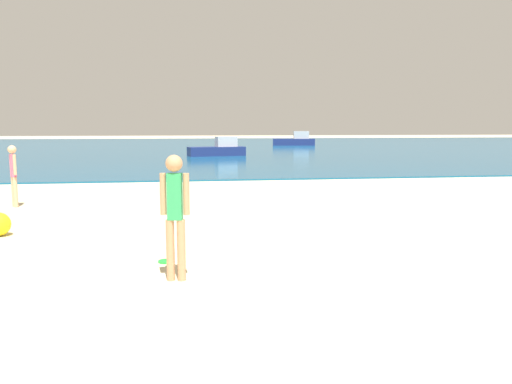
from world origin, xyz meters
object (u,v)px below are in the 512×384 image
person_standing (175,210)px  boat_near (219,149)px  person_distant (13,172)px  boat_far (295,140)px  frisbee (166,261)px

person_standing → boat_near: 26.15m
boat_near → person_distant: bearing=60.1°
person_standing → boat_far: 43.72m
boat_near → boat_far: 18.44m
boat_far → person_distant: bearing=76.6°
boat_far → frisbee: bearing=84.3°
frisbee → person_standing: bearing=-79.5°
frisbee → person_distant: bearing=124.1°
frisbee → person_distant: size_ratio=0.15×
person_standing → boat_near: bearing=95.0°
frisbee → boat_near: bearing=84.2°
boat_near → boat_far: size_ratio=0.89×
person_standing → person_distant: bearing=131.6°
person_standing → person_distant: size_ratio=1.07×
person_distant → boat_near: 20.50m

